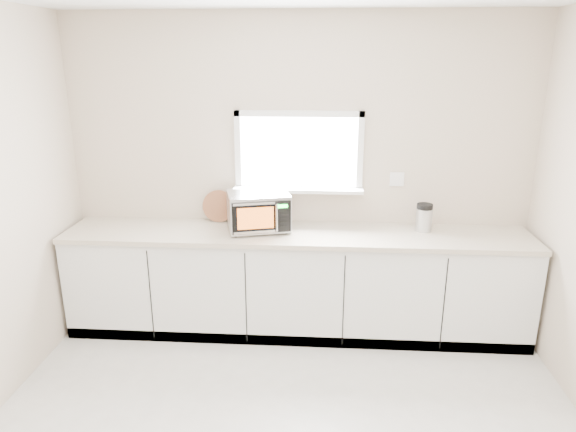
{
  "coord_description": "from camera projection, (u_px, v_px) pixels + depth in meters",
  "views": [
    {
      "loc": [
        0.2,
        -2.38,
        2.35
      ],
      "look_at": [
        -0.06,
        1.55,
        1.11
      ],
      "focal_mm": 32.0,
      "sensor_mm": 36.0,
      "label": 1
    }
  ],
  "objects": [
    {
      "name": "back_wall",
      "position": [
        299.0,
        173.0,
        4.47
      ],
      "size": [
        4.0,
        0.17,
        2.7
      ],
      "color": "beige",
      "rests_on": "ground"
    },
    {
      "name": "cabinets",
      "position": [
        296.0,
        284.0,
        4.47
      ],
      "size": [
        3.92,
        0.6,
        0.88
      ],
      "primitive_type": "cube",
      "color": "silver",
      "rests_on": "ground"
    },
    {
      "name": "countertop",
      "position": [
        297.0,
        234.0,
        4.32
      ],
      "size": [
        3.92,
        0.64,
        0.04
      ],
      "primitive_type": "cube",
      "color": "beige",
      "rests_on": "cabinets"
    },
    {
      "name": "microwave",
      "position": [
        258.0,
        211.0,
        4.33
      ],
      "size": [
        0.58,
        0.51,
        0.32
      ],
      "rotation": [
        0.0,
        0.0,
        0.26
      ],
      "color": "black",
      "rests_on": "countertop"
    },
    {
      "name": "knife_block",
      "position": [
        247.0,
        218.0,
        4.27
      ],
      "size": [
        0.13,
        0.22,
        0.29
      ],
      "rotation": [
        0.0,
        0.0,
        -0.18
      ],
      "color": "#422A17",
      "rests_on": "countertop"
    },
    {
      "name": "cutting_board",
      "position": [
        219.0,
        206.0,
        4.56
      ],
      "size": [
        0.28,
        0.07,
        0.28
      ],
      "primitive_type": "cylinder",
      "rotation": [
        1.4,
        0.0,
        0.0
      ],
      "color": "#915E38",
      "rests_on": "countertop"
    },
    {
      "name": "coffee_grinder",
      "position": [
        424.0,
        217.0,
        4.32
      ],
      "size": [
        0.17,
        0.17,
        0.24
      ],
      "rotation": [
        0.0,
        0.0,
        -0.28
      ],
      "color": "#B9BBC1",
      "rests_on": "countertop"
    }
  ]
}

